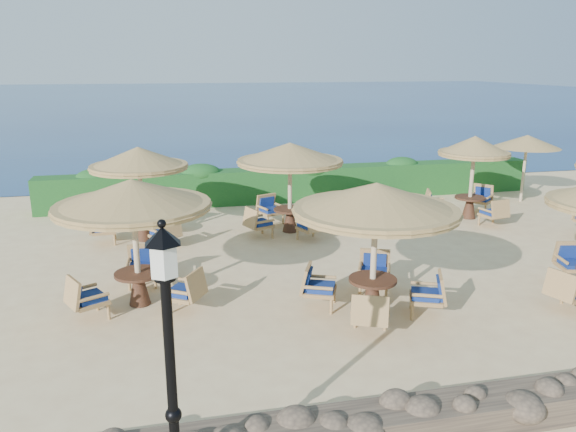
{
  "coord_description": "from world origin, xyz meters",
  "views": [
    {
      "loc": [
        -4.75,
        -12.19,
        4.85
      ],
      "look_at": [
        -1.9,
        0.47,
        1.3
      ],
      "focal_mm": 35.0,
      "sensor_mm": 36.0,
      "label": 1
    }
  ],
  "objects_px": {
    "cafe_set_0": "(133,212)",
    "cafe_set_3": "(140,175)",
    "lamp_post": "(172,386)",
    "cafe_set_5": "(473,165)",
    "cafe_set_1": "(375,220)",
    "extra_parasol": "(527,142)",
    "cafe_set_4": "(290,169)"
  },
  "relations": [
    {
      "from": "cafe_set_5",
      "to": "cafe_set_1",
      "type": "bearing_deg",
      "value": -133.19
    },
    {
      "from": "lamp_post",
      "to": "cafe_set_3",
      "type": "bearing_deg",
      "value": 93.34
    },
    {
      "from": "cafe_set_3",
      "to": "cafe_set_5",
      "type": "xyz_separation_m",
      "value": [
        10.19,
        0.09,
        -0.14
      ]
    },
    {
      "from": "cafe_set_3",
      "to": "cafe_set_4",
      "type": "distance_m",
      "value": 4.22
    },
    {
      "from": "cafe_set_4",
      "to": "extra_parasol",
      "type": "bearing_deg",
      "value": 11.42
    },
    {
      "from": "lamp_post",
      "to": "cafe_set_5",
      "type": "distance_m",
      "value": 14.13
    },
    {
      "from": "cafe_set_1",
      "to": "cafe_set_3",
      "type": "distance_m",
      "value": 7.45
    },
    {
      "from": "lamp_post",
      "to": "cafe_set_4",
      "type": "bearing_deg",
      "value": 70.45
    },
    {
      "from": "cafe_set_0",
      "to": "cafe_set_1",
      "type": "xyz_separation_m",
      "value": [
        4.58,
        -1.38,
        -0.05
      ]
    },
    {
      "from": "extra_parasol",
      "to": "cafe_set_0",
      "type": "distance_m",
      "value": 14.57
    },
    {
      "from": "extra_parasol",
      "to": "cafe_set_5",
      "type": "bearing_deg",
      "value": -151.71
    },
    {
      "from": "lamp_post",
      "to": "cafe_set_4",
      "type": "distance_m",
      "value": 10.81
    },
    {
      "from": "cafe_set_5",
      "to": "lamp_post",
      "type": "bearing_deg",
      "value": -132.73
    },
    {
      "from": "cafe_set_1",
      "to": "cafe_set_5",
      "type": "bearing_deg",
      "value": 46.81
    },
    {
      "from": "lamp_post",
      "to": "cafe_set_5",
      "type": "bearing_deg",
      "value": 47.27
    },
    {
      "from": "lamp_post",
      "to": "cafe_set_5",
      "type": "relative_size",
      "value": 1.21
    },
    {
      "from": "lamp_post",
      "to": "extra_parasol",
      "type": "distance_m",
      "value": 17.41
    },
    {
      "from": "cafe_set_5",
      "to": "cafe_set_4",
      "type": "bearing_deg",
      "value": -178.16
    },
    {
      "from": "cafe_set_4",
      "to": "cafe_set_5",
      "type": "relative_size",
      "value": 1.14
    },
    {
      "from": "cafe_set_1",
      "to": "cafe_set_3",
      "type": "height_order",
      "value": "same"
    },
    {
      "from": "extra_parasol",
      "to": "cafe_set_5",
      "type": "xyz_separation_m",
      "value": [
        -3.02,
        -1.62,
        -0.42
      ]
    },
    {
      "from": "extra_parasol",
      "to": "cafe_set_0",
      "type": "relative_size",
      "value": 0.77
    },
    {
      "from": "cafe_set_0",
      "to": "cafe_set_3",
      "type": "height_order",
      "value": "same"
    },
    {
      "from": "lamp_post",
      "to": "extra_parasol",
      "type": "bearing_deg",
      "value": 43.6
    },
    {
      "from": "cafe_set_3",
      "to": "cafe_set_4",
      "type": "bearing_deg",
      "value": -1.43
    },
    {
      "from": "cafe_set_3",
      "to": "cafe_set_5",
      "type": "distance_m",
      "value": 10.19
    },
    {
      "from": "cafe_set_1",
      "to": "cafe_set_5",
      "type": "relative_size",
      "value": 1.2
    },
    {
      "from": "lamp_post",
      "to": "cafe_set_1",
      "type": "xyz_separation_m",
      "value": [
        3.99,
        4.42,
        0.37
      ]
    },
    {
      "from": "cafe_set_4",
      "to": "cafe_set_5",
      "type": "distance_m",
      "value": 5.97
    },
    {
      "from": "extra_parasol",
      "to": "cafe_set_1",
      "type": "distance_m",
      "value": 11.47
    },
    {
      "from": "cafe_set_0",
      "to": "cafe_set_3",
      "type": "xyz_separation_m",
      "value": [
        -0.01,
        4.49,
        -0.09
      ]
    },
    {
      "from": "cafe_set_0",
      "to": "cafe_set_5",
      "type": "bearing_deg",
      "value": 24.23
    }
  ]
}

